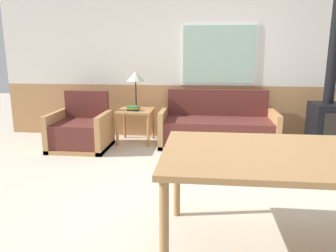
{
  "coord_description": "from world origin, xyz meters",
  "views": [
    {
      "loc": [
        -0.13,
        -2.92,
        1.45
      ],
      "look_at": [
        -0.56,
        1.02,
        0.55
      ],
      "focal_mm": 35.0,
      "sensor_mm": 36.0,
      "label": 1
    }
  ],
  "objects_px": {
    "armchair": "(81,132)",
    "dining_table": "(299,162)",
    "side_table": "(136,115)",
    "wood_stove": "(328,109)",
    "couch": "(217,129)",
    "table_lamp": "(136,77)"
  },
  "relations": [
    {
      "from": "armchair",
      "to": "dining_table",
      "type": "xyz_separation_m",
      "value": [
        2.51,
        -2.42,
        0.45
      ]
    },
    {
      "from": "side_table",
      "to": "wood_stove",
      "type": "relative_size",
      "value": 0.23
    },
    {
      "from": "armchair",
      "to": "side_table",
      "type": "bearing_deg",
      "value": 19.34
    },
    {
      "from": "side_table",
      "to": "armchair",
      "type": "bearing_deg",
      "value": -149.66
    },
    {
      "from": "armchair",
      "to": "couch",
      "type": "bearing_deg",
      "value": -0.41
    },
    {
      "from": "side_table",
      "to": "dining_table",
      "type": "height_order",
      "value": "dining_table"
    },
    {
      "from": "table_lamp",
      "to": "side_table",
      "type": "bearing_deg",
      "value": -86.77
    },
    {
      "from": "couch",
      "to": "table_lamp",
      "type": "bearing_deg",
      "value": 173.43
    },
    {
      "from": "couch",
      "to": "armchair",
      "type": "height_order",
      "value": "armchair"
    },
    {
      "from": "couch",
      "to": "armchair",
      "type": "xyz_separation_m",
      "value": [
        -2.07,
        -0.39,
        -0.0
      ]
    },
    {
      "from": "armchair",
      "to": "table_lamp",
      "type": "relative_size",
      "value": 1.41
    },
    {
      "from": "couch",
      "to": "dining_table",
      "type": "xyz_separation_m",
      "value": [
        0.44,
        -2.81,
        0.45
      ]
    },
    {
      "from": "table_lamp",
      "to": "wood_stove",
      "type": "distance_m",
      "value": 2.95
    },
    {
      "from": "side_table",
      "to": "wood_stove",
      "type": "distance_m",
      "value": 2.91
    },
    {
      "from": "armchair",
      "to": "table_lamp",
      "type": "xyz_separation_m",
      "value": [
        0.75,
        0.54,
        0.79
      ]
    },
    {
      "from": "couch",
      "to": "armchair",
      "type": "distance_m",
      "value": 2.11
    },
    {
      "from": "dining_table",
      "to": "wood_stove",
      "type": "height_order",
      "value": "wood_stove"
    },
    {
      "from": "table_lamp",
      "to": "dining_table",
      "type": "distance_m",
      "value": 3.46
    },
    {
      "from": "couch",
      "to": "armchair",
      "type": "bearing_deg",
      "value": -169.41
    },
    {
      "from": "armchair",
      "to": "side_table",
      "type": "relative_size",
      "value": 1.54
    },
    {
      "from": "side_table",
      "to": "dining_table",
      "type": "relative_size",
      "value": 0.29
    },
    {
      "from": "couch",
      "to": "side_table",
      "type": "xyz_separation_m",
      "value": [
        -1.31,
        0.06,
        0.19
      ]
    }
  ]
}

